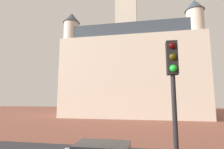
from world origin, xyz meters
The scene contains 2 objects.
landmark_building centered at (-0.22, 34.70, 9.31)m, with size 25.57×12.38×36.34m.
traffic_light_pole centered at (2.96, 5.19, 3.37)m, with size 0.28×0.34×4.84m.
Camera 1 is at (2.22, 0.52, 3.32)m, focal length 27.67 mm.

